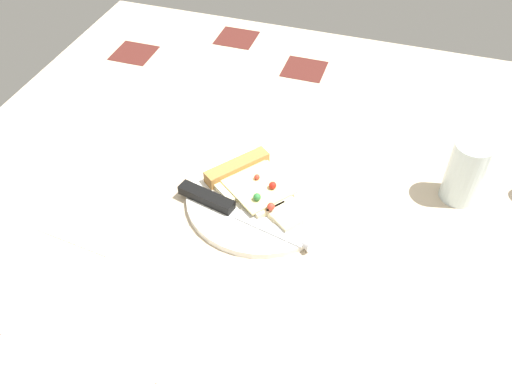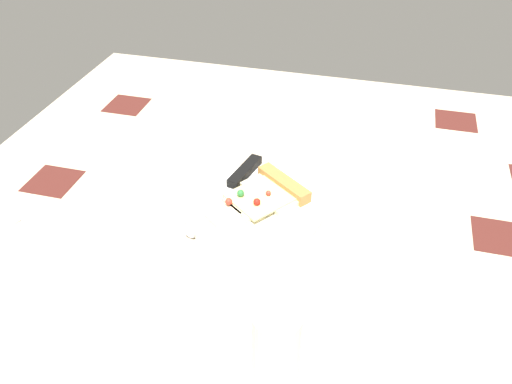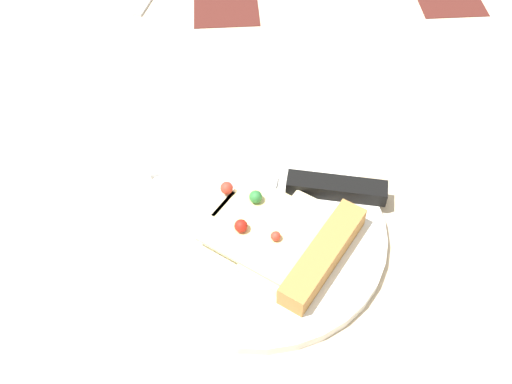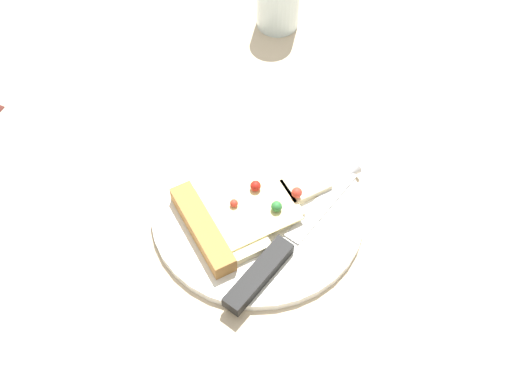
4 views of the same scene
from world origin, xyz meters
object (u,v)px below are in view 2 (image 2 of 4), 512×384
object	(u,v)px
pizza_slice	(265,195)
napkin	(231,131)
drinking_glass	(276,345)
knife	(233,185)
plate	(254,206)

from	to	relation	value
pizza_slice	napkin	world-z (taller)	pizza_slice
drinking_glass	napkin	distance (cm)	60.35
pizza_slice	napkin	distance (cm)	26.04
drinking_glass	knife	bearing A→B (deg)	114.90
knife	drinking_glass	bearing A→B (deg)	127.80
knife	plate	bearing A→B (deg)	156.59
knife	napkin	xyz separation A→B (cm)	(-6.67, 20.84, -1.55)
plate	pizza_slice	world-z (taller)	pizza_slice
pizza_slice	drinking_glass	bearing A→B (deg)	143.23
pizza_slice	drinking_glass	world-z (taller)	drinking_glass
drinking_glass	napkin	size ratio (longest dim) A/B	0.86
plate	knife	distance (cm)	6.22
pizza_slice	napkin	size ratio (longest dim) A/B	1.43
plate	pizza_slice	distance (cm)	2.89
plate	drinking_glass	distance (cm)	33.49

